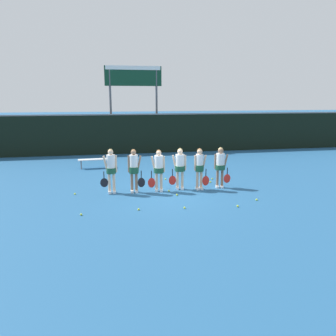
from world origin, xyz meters
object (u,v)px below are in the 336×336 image
(player_5, at_px, (220,164))
(tennis_ball_9, at_px, (165,179))
(bench_courtside, at_px, (94,160))
(player_3, at_px, (180,165))
(scoreboard, at_px, (133,85))
(player_4, at_px, (200,166))
(player_2, at_px, (159,167))
(tennis_ball_1, at_px, (177,195))
(tennis_ball_3, at_px, (169,191))
(tennis_ball_8, at_px, (238,206))
(tennis_ball_4, at_px, (210,182))
(tennis_ball_10, at_px, (139,209))
(tennis_ball_7, at_px, (257,200))
(player_0, at_px, (111,167))
(tennis_ball_5, at_px, (81,214))
(tennis_ball_0, at_px, (212,179))
(tennis_ball_6, at_px, (185,208))
(player_1, at_px, (134,167))
(tennis_ball_2, at_px, (75,194))

(player_5, relative_size, tennis_ball_9, 25.70)
(bench_courtside, height_order, player_3, player_3)
(scoreboard, relative_size, player_4, 3.37)
(player_2, xyz_separation_m, tennis_ball_1, (0.57, -0.72, -0.93))
(player_3, relative_size, tennis_ball_3, 23.61)
(bench_courtside, relative_size, tennis_ball_8, 23.68)
(tennis_ball_4, height_order, tennis_ball_10, tennis_ball_4)
(bench_courtside, height_order, tennis_ball_7, bench_courtside)
(bench_courtside, height_order, tennis_ball_10, bench_courtside)
(player_0, distance_m, tennis_ball_3, 2.41)
(player_3, xyz_separation_m, tennis_ball_10, (-1.86, -2.20, -0.94))
(tennis_ball_5, bearing_deg, tennis_ball_3, 32.96)
(scoreboard, distance_m, tennis_ball_0, 10.00)
(player_0, height_order, tennis_ball_6, player_0)
(bench_courtside, xyz_separation_m, player_2, (2.61, -4.81, 0.56))
(tennis_ball_7, relative_size, tennis_ball_10, 1.04)
(tennis_ball_3, bearing_deg, player_4, 4.37)
(tennis_ball_7, bearing_deg, tennis_ball_8, -150.55)
(tennis_ball_1, distance_m, tennis_ball_7, 2.89)
(player_2, bearing_deg, player_1, -170.37)
(player_0, distance_m, tennis_ball_5, 2.68)
(player_4, distance_m, tennis_ball_0, 1.99)
(player_2, height_order, tennis_ball_6, player_2)
(tennis_ball_10, bearing_deg, player_4, 37.60)
(tennis_ball_5, distance_m, tennis_ball_8, 5.12)
(tennis_ball_4, bearing_deg, player_5, -80.28)
(player_0, relative_size, player_1, 1.02)
(player_2, relative_size, tennis_ball_6, 24.26)
(player_2, bearing_deg, player_0, -171.39)
(tennis_ball_0, height_order, tennis_ball_10, tennis_ball_10)
(tennis_ball_4, height_order, tennis_ball_8, tennis_ball_4)
(tennis_ball_3, bearing_deg, tennis_ball_0, 34.02)
(tennis_ball_8, bearing_deg, tennis_ball_9, 113.02)
(tennis_ball_9, bearing_deg, scoreboard, 94.48)
(scoreboard, xyz_separation_m, player_4, (1.70, -10.03, -3.41))
(tennis_ball_3, height_order, tennis_ball_10, tennis_ball_3)
(tennis_ball_2, xyz_separation_m, tennis_ball_5, (0.39, -2.32, 0.00))
(bench_courtside, distance_m, player_2, 5.50)
(player_4, height_order, tennis_ball_1, player_4)
(player_2, distance_m, tennis_ball_5, 3.69)
(player_0, relative_size, tennis_ball_5, 26.05)
(player_3, height_order, tennis_ball_7, player_3)
(player_5, bearing_deg, tennis_ball_4, 110.57)
(tennis_ball_6, height_order, tennis_ball_7, tennis_ball_7)
(tennis_ball_0, relative_size, tennis_ball_1, 0.94)
(player_3, bearing_deg, player_4, -3.10)
(player_4, bearing_deg, tennis_ball_3, -176.61)
(tennis_ball_10, bearing_deg, tennis_ball_8, -4.92)
(player_1, xyz_separation_m, player_4, (2.58, -0.07, -0.02))
(tennis_ball_1, distance_m, tennis_ball_4, 2.41)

